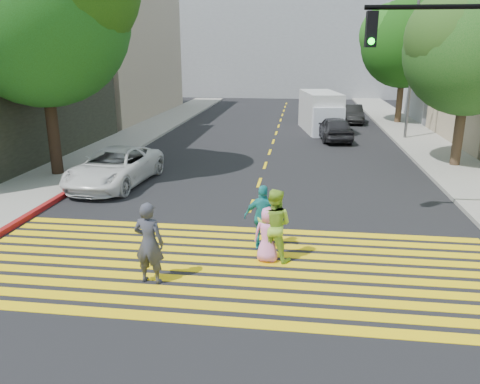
% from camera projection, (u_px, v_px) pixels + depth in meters
% --- Properties ---
extents(ground, '(120.00, 120.00, 0.00)m').
position_uv_depth(ground, '(222.00, 291.00, 10.36)').
color(ground, black).
extents(sidewalk_left, '(3.00, 40.00, 0.15)m').
position_uv_depth(sidewalk_left, '(154.00, 127.00, 32.28)').
color(sidewalk_left, gray).
rests_on(sidewalk_left, ground).
extents(sidewalk_right, '(3.00, 60.00, 0.15)m').
position_uv_depth(sidewalk_right, '(438.00, 155.00, 23.51)').
color(sidewalk_right, gray).
rests_on(sidewalk_right, ground).
extents(curb_red, '(0.20, 8.00, 0.16)m').
position_uv_depth(curb_red, '(62.00, 196.00, 16.89)').
color(curb_red, maroon).
rests_on(curb_red, ground).
extents(crosswalk, '(13.40, 5.30, 0.01)m').
position_uv_depth(crosswalk, '(231.00, 266.00, 11.57)').
color(crosswalk, yellow).
rests_on(crosswalk, ground).
extents(lane_line, '(0.12, 34.40, 0.01)m').
position_uv_depth(lane_line, '(277.00, 129.00, 31.71)').
color(lane_line, yellow).
rests_on(lane_line, ground).
extents(building_left_tan, '(12.00, 16.00, 10.00)m').
position_uv_depth(building_left_tan, '(83.00, 52.00, 37.49)').
color(building_left_tan, tan).
rests_on(building_left_tan, ground).
extents(backdrop_block, '(30.00, 8.00, 12.00)m').
position_uv_depth(backdrop_block, '(291.00, 43.00, 54.18)').
color(backdrop_block, gray).
rests_on(backdrop_block, ground).
extents(tree_left, '(9.06, 8.73, 10.04)m').
position_uv_depth(tree_left, '(41.00, 6.00, 17.87)').
color(tree_left, black).
rests_on(tree_left, ground).
extents(tree_right_near, '(6.70, 6.50, 8.00)m').
position_uv_depth(tree_right_near, '(472.00, 43.00, 19.78)').
color(tree_right_near, '#42341C').
rests_on(tree_right_near, ground).
extents(tree_right_far, '(7.15, 6.69, 8.73)m').
position_uv_depth(tree_right_far, '(407.00, 39.00, 32.34)').
color(tree_right_far, '#493028').
rests_on(tree_right_far, ground).
extents(pedestrian_man, '(0.75, 0.54, 1.92)m').
position_uv_depth(pedestrian_man, '(149.00, 243.00, 10.52)').
color(pedestrian_man, '#363742').
rests_on(pedestrian_man, ground).
extents(pedestrian_woman, '(1.05, 0.90, 1.87)m').
position_uv_depth(pedestrian_woman, '(274.00, 225.00, 11.67)').
color(pedestrian_woman, '#94C537').
rests_on(pedestrian_woman, ground).
extents(pedestrian_child, '(0.73, 0.51, 1.42)m').
position_uv_depth(pedestrian_child, '(268.00, 235.00, 11.66)').
color(pedestrian_child, '#EF84CC').
rests_on(pedestrian_child, ground).
extents(pedestrian_extra, '(1.04, 0.47, 1.75)m').
position_uv_depth(pedestrian_extra, '(263.00, 217.00, 12.39)').
color(pedestrian_extra, teal).
rests_on(pedestrian_extra, ground).
extents(white_sedan, '(2.79, 5.33, 1.43)m').
position_uv_depth(white_sedan, '(115.00, 167.00, 18.40)').
color(white_sedan, silver).
rests_on(white_sedan, ground).
extents(dark_car_near, '(2.25, 4.41, 1.44)m').
position_uv_depth(dark_car_near, '(334.00, 128.00, 27.64)').
color(dark_car_near, black).
rests_on(dark_car_near, ground).
extents(silver_car, '(2.34, 5.18, 1.47)m').
position_uv_depth(silver_car, '(325.00, 104.00, 39.88)').
color(silver_car, '#9CA1B7').
rests_on(silver_car, ground).
extents(dark_car_parked, '(1.39, 3.96, 1.30)m').
position_uv_depth(dark_car_parked, '(352.00, 114.00, 34.52)').
color(dark_car_parked, black).
rests_on(dark_car_parked, ground).
extents(white_van, '(2.86, 5.63, 2.53)m').
position_uv_depth(white_van, '(321.00, 113.00, 30.67)').
color(white_van, silver).
rests_on(white_van, ground).
extents(traffic_signal, '(4.55, 0.54, 6.66)m').
position_uv_depth(traffic_signal, '(479.00, 81.00, 12.76)').
color(traffic_signal, black).
rests_on(traffic_signal, ground).
extents(street_lamp, '(1.99, 0.39, 8.77)m').
position_uv_depth(street_lamp, '(410.00, 52.00, 26.50)').
color(street_lamp, '#5A5A5A').
rests_on(street_lamp, ground).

